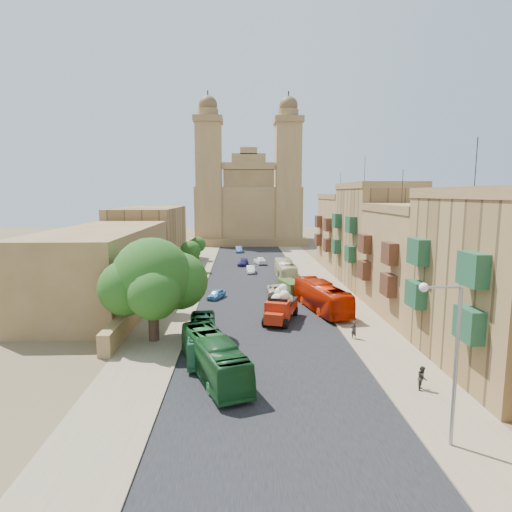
{
  "coord_description": "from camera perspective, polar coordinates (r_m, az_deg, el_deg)",
  "views": [
    {
      "loc": [
        -2.17,
        -31.21,
        12.32
      ],
      "look_at": [
        0.0,
        26.0,
        4.0
      ],
      "focal_mm": 30.0,
      "sensor_mm": 36.0,
      "label": 1
    }
  ],
  "objects": [
    {
      "name": "church",
      "position": [
        109.88,
        -1.05,
        6.8
      ],
      "size": [
        28.0,
        22.5,
        36.3
      ],
      "color": "olive",
      "rests_on": "ground"
    },
    {
      "name": "pedestrian_a",
      "position": [
        38.13,
        12.9,
        -9.61
      ],
      "size": [
        0.64,
        0.53,
        1.5
      ],
      "primitive_type": "imported",
      "rotation": [
        0.0,
        0.0,
        3.5
      ],
      "color": "#27232C",
      "rests_on": "ground"
    },
    {
      "name": "bus_green_north",
      "position": [
        34.2,
        -7.15,
        -10.74
      ],
      "size": [
        2.68,
        8.85,
        2.43
      ],
      "primitive_type": "imported",
      "rotation": [
        0.0,
        0.0,
        0.07
      ],
      "color": "#205F38",
      "rests_on": "ground"
    },
    {
      "name": "townhouse_c",
      "position": [
        59.31,
        15.65,
        2.73
      ],
      "size": [
        9.0,
        14.0,
        17.4
      ],
      "color": "olive",
      "rests_on": "ground"
    },
    {
      "name": "car_blue_a",
      "position": [
        51.14,
        -5.31,
        -5.09
      ],
      "size": [
        2.44,
        3.42,
        1.08
      ],
      "primitive_type": "imported",
      "rotation": [
        0.0,
        0.0,
        -0.41
      ],
      "color": "#4493CC",
      "rests_on": "ground"
    },
    {
      "name": "west_building_low",
      "position": [
        52.33,
        -19.76,
        -1.15
      ],
      "size": [
        10.0,
        28.0,
        8.4
      ],
      "primitive_type": "cube",
      "color": "brown",
      "rests_on": "ground"
    },
    {
      "name": "street_tree_a",
      "position": [
        44.84,
        -12.21,
        -3.57
      ],
      "size": [
        3.18,
        3.18,
        4.88
      ],
      "color": "#3C291E",
      "rests_on": "ground"
    },
    {
      "name": "pedestrian_c",
      "position": [
        43.67,
        12.6,
        -6.97
      ],
      "size": [
        0.59,
        1.2,
        1.98
      ],
      "primitive_type": "imported",
      "rotation": [
        0.0,
        0.0,
        4.62
      ],
      "color": "#302F37",
      "rests_on": "ground"
    },
    {
      "name": "road_surface",
      "position": [
        62.48,
        -0.14,
        -3.1
      ],
      "size": [
        14.0,
        140.0,
        0.01
      ],
      "primitive_type": "cube",
      "color": "black",
      "rests_on": "ground"
    },
    {
      "name": "sidewalk_west",
      "position": [
        62.87,
        -8.84,
        -3.13
      ],
      "size": [
        5.0,
        140.0,
        0.01
      ],
      "primitive_type": "cube",
      "color": "#837156",
      "rests_on": "ground"
    },
    {
      "name": "street_tree_d",
      "position": [
        80.14,
        -7.77,
        1.5
      ],
      "size": [
        2.91,
        2.91,
        4.47
      ],
      "color": "#3C291E",
      "rests_on": "ground"
    },
    {
      "name": "bus_red_east",
      "position": [
        46.15,
        8.76,
        -5.39
      ],
      "size": [
        4.68,
        11.05,
        3.0
      ],
      "primitive_type": "imported",
      "rotation": [
        0.0,
        0.0,
        3.35
      ],
      "color": "#BC1D01",
      "rests_on": "ground"
    },
    {
      "name": "ground",
      "position": [
        33.62,
        1.73,
        -13.23
      ],
      "size": [
        260.0,
        260.0,
        0.0
      ],
      "primitive_type": "plane",
      "color": "brown"
    },
    {
      "name": "sidewalk_east",
      "position": [
        63.52,
        8.47,
        -3.0
      ],
      "size": [
        5.0,
        140.0,
        0.01
      ],
      "primitive_type": "cube",
      "color": "#837156",
      "rests_on": "ground"
    },
    {
      "name": "street_tree_b",
      "position": [
        56.55,
        -10.1,
        -1.43
      ],
      "size": [
        2.84,
        2.84,
        4.37
      ],
      "color": "#3C291E",
      "rests_on": "ground"
    },
    {
      "name": "west_wall",
      "position": [
        53.47,
        -13.3,
        -4.29
      ],
      "size": [
        1.0,
        40.0,
        1.8
      ],
      "primitive_type": "cube",
      "color": "olive",
      "rests_on": "ground"
    },
    {
      "name": "townhouse_a",
      "position": [
        34.05,
        30.07,
        -2.86
      ],
      "size": [
        9.0,
        14.0,
        16.4
      ],
      "color": "olive",
      "rests_on": "ground"
    },
    {
      "name": "bus_green_south",
      "position": [
        29.95,
        -5.67,
        -13.19
      ],
      "size": [
        5.51,
        10.14,
        2.77
      ],
      "primitive_type": "imported",
      "rotation": [
        0.0,
        0.0,
        0.34
      ],
      "color": "#164A1F",
      "rests_on": "ground"
    },
    {
      "name": "kerb_west",
      "position": [
        62.61,
        -6.56,
        -3.08
      ],
      "size": [
        0.25,
        140.0,
        0.12
      ],
      "primitive_type": "cube",
      "color": "#837156",
      "rests_on": "ground"
    },
    {
      "name": "ficus_tree",
      "position": [
        36.65,
        -13.56,
        -3.17
      ],
      "size": [
        8.79,
        8.08,
        8.79
      ],
      "color": "#3C291E",
      "rests_on": "ground"
    },
    {
      "name": "car_white_a",
      "position": [
        67.29,
        -0.72,
        -1.79
      ],
      "size": [
        1.29,
        3.46,
        1.13
      ],
      "primitive_type": "imported",
      "rotation": [
        0.0,
        0.0,
        0.03
      ],
      "color": "white",
      "rests_on": "ground"
    },
    {
      "name": "townhouse_d",
      "position": [
        72.77,
        12.27,
        3.22
      ],
      "size": [
        9.0,
        14.0,
        15.9
      ],
      "color": "olive",
      "rests_on": "ground"
    },
    {
      "name": "kerb_east",
      "position": [
        63.1,
        6.23,
        -2.99
      ],
      "size": [
        0.25,
        140.0,
        0.12
      ],
      "primitive_type": "cube",
      "color": "#837156",
      "rests_on": "ground"
    },
    {
      "name": "west_building_mid",
      "position": [
        77.21,
        -14.01,
        2.58
      ],
      "size": [
        10.0,
        22.0,
        10.0
      ],
      "primitive_type": "cube",
      "color": "olive",
      "rests_on": "ground"
    },
    {
      "name": "car_dkblue",
      "position": [
        74.21,
        -1.74,
        -0.87
      ],
      "size": [
        2.12,
        3.91,
        1.08
      ],
      "primitive_type": "imported",
      "rotation": [
        0.0,
        0.0,
        -0.17
      ],
      "color": "#1A1951",
      "rests_on": "ground"
    },
    {
      "name": "red_truck",
      "position": [
        41.99,
        3.32,
        -6.61
      ],
      "size": [
        4.02,
        6.35,
        3.51
      ],
      "color": "#AC230D",
      "rests_on": "ground"
    },
    {
      "name": "bus_cream_east",
      "position": [
        62.47,
        3.94,
        -1.85
      ],
      "size": [
        2.43,
        9.81,
        2.72
      ],
      "primitive_type": "imported",
      "rotation": [
        0.0,
        0.0,
        3.16
      ],
      "color": "beige",
      "rests_on": "ground"
    },
    {
      "name": "car_white_b",
      "position": [
        75.69,
        0.52,
        -0.58
      ],
      "size": [
        2.46,
        4.23,
        1.35
      ],
      "primitive_type": "imported",
      "rotation": [
        0.0,
        0.0,
        3.37
      ],
      "color": "white",
      "rests_on": "ground"
    },
    {
      "name": "olive_pickup",
      "position": [
        52.84,
        4.6,
        -4.29
      ],
      "size": [
        2.99,
        4.57,
        1.74
      ],
      "color": "#3A4D1D",
      "rests_on": "ground"
    },
    {
      "name": "streetlamp",
      "position": [
        22.75,
        24.19,
        -10.71
      ],
      "size": [
        2.11,
        0.44,
        8.22
      ],
      "color": "gray",
      "rests_on": "ground"
    },
    {
      "name": "street_tree_c",
      "position": [
        68.25,
        -8.74,
        0.64
      ],
      "size": [
        3.28,
        3.28,
        5.04
      ],
      "color": "#3C291E",
      "rests_on": "ground"
    },
    {
      "name": "car_blue_b",
      "position": [
        91.2,
        -2.29,
        0.9
      ],
      "size": [
        1.36,
        3.83,
        1.26
      ],
      "primitive_type": "imported",
      "rotation": [
        0.0,
        0.0,
        0.01
      ],
      "color": "#496DBD",
      "rests_on": "ground"
    },
    {
      "name": "townhouse_b",
      "position": [
        46.42,
        20.83,
        -0.53
      ],
      "size": [
        9.0,
        14.0,
        14.9
      ],
      "color": "olive",
      "rests_on": "ground"
    },
    {
      "name": "pedestrian_b",
      "position": [
        30.07,
        21.3,
        -14.91
      ],
      "size": [
        0.84,
        0.92,
        1.54
      ],
      "primitive_type": "imported",
      "rotation": [
        0.0,
        0.0,
        1.14
      ],
      "color": "#302824",
      "rests_on": "ground"
    },
    {
      "name": "car_cream",
      "position": [
        52.85,
        2.73,
        -4.47
      ],
      "size": [
        2.31,
        4.9,
        1.35
      ],
      "primitive_type": "imported",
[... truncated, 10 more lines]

